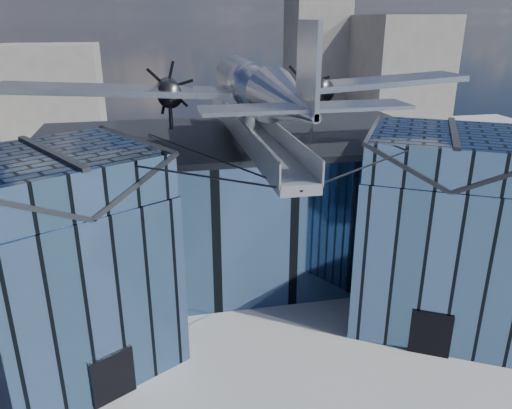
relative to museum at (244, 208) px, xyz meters
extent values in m
plane|color=gray|center=(0.00, -5.82, -5.54)|extent=(120.00, 120.00, 0.00)
cube|color=#45648C|center=(0.00, 3.18, -0.79)|extent=(28.00, 14.00, 9.50)
cube|color=#222529|center=(0.00, 3.18, 4.16)|extent=(28.00, 14.00, 0.40)
cube|color=#45648C|center=(-10.50, -6.82, -0.79)|extent=(11.79, 11.43, 9.50)
cube|color=#45648C|center=(-10.50, -6.82, 5.06)|extent=(11.56, 11.20, 2.20)
cube|color=#222529|center=(-12.45, -7.94, 5.06)|extent=(7.98, 9.23, 2.40)
cube|color=#222529|center=(-8.55, -5.69, 5.06)|extent=(7.98, 9.23, 2.40)
cube|color=#222529|center=(-10.50, -6.82, 6.21)|extent=(4.30, 7.10, 0.18)
cube|color=black|center=(-8.48, -10.33, -4.24)|extent=(2.03, 1.32, 2.60)
cube|color=black|center=(-6.60, -4.57, -0.79)|extent=(0.34, 0.34, 9.50)
cube|color=#45648C|center=(10.50, -6.82, -0.79)|extent=(11.79, 11.43, 9.50)
cube|color=#45648C|center=(10.50, -6.82, 5.06)|extent=(11.56, 11.20, 2.20)
cube|color=#222529|center=(8.55, -5.69, 5.06)|extent=(7.98, 9.23, 2.40)
cube|color=#222529|center=(12.45, -7.94, 5.06)|extent=(7.98, 9.23, 2.40)
cube|color=#222529|center=(10.50, -6.82, 6.21)|extent=(4.30, 7.10, 0.18)
cube|color=black|center=(8.48, -10.33, -4.24)|extent=(2.03, 1.32, 2.60)
cube|color=black|center=(6.60, -4.57, -0.79)|extent=(0.34, 0.34, 9.50)
cube|color=#92979F|center=(0.00, -2.32, 5.56)|extent=(1.80, 21.00, 0.50)
cube|color=#92979F|center=(-0.90, -2.32, 6.21)|extent=(0.08, 21.00, 1.10)
cube|color=#92979F|center=(0.90, -2.32, 6.21)|extent=(0.08, 21.00, 1.10)
cylinder|color=#92979F|center=(0.00, 7.18, 4.89)|extent=(0.44, 0.44, 1.35)
cylinder|color=#92979F|center=(0.00, 1.18, 4.89)|extent=(0.44, 0.44, 1.35)
cylinder|color=#92979F|center=(0.00, -2.82, 4.89)|extent=(0.44, 0.44, 1.35)
cylinder|color=#92979F|center=(0.00, -1.82, 6.51)|extent=(0.70, 0.70, 1.40)
cylinder|color=black|center=(-5.25, -9.82, 5.86)|extent=(10.55, 6.08, 0.69)
cylinder|color=black|center=(5.25, -9.82, 5.86)|extent=(10.55, 6.08, 0.69)
cylinder|color=black|center=(-3.00, -4.32, 5.01)|extent=(6.09, 17.04, 1.19)
cylinder|color=black|center=(3.00, -4.32, 5.01)|extent=(6.09, 17.04, 1.19)
cylinder|color=#AAB0B7|center=(0.00, -1.82, 8.46)|extent=(2.50, 11.00, 2.50)
sphere|color=#AAB0B7|center=(0.00, 3.68, 8.46)|extent=(2.50, 2.50, 2.50)
cube|color=black|center=(0.00, 2.68, 9.15)|extent=(1.60, 1.40, 0.50)
cone|color=#AAB0B7|center=(0.00, -10.82, 8.76)|extent=(2.50, 7.00, 2.50)
cube|color=#AAB0B7|center=(0.00, -13.12, 10.36)|extent=(0.18, 2.40, 3.40)
cube|color=#AAB0B7|center=(0.00, -13.02, 8.96)|extent=(8.00, 1.80, 0.14)
cube|color=#AAB0B7|center=(-7.00, -0.82, 8.16)|extent=(14.00, 3.20, 1.08)
cylinder|color=black|center=(-4.60, -0.22, 7.91)|extent=(1.44, 3.20, 1.44)
cone|color=black|center=(-4.60, 1.58, 7.91)|extent=(0.70, 0.70, 0.70)
cube|color=black|center=(-4.60, 1.73, 7.91)|extent=(1.05, 0.06, 3.33)
cube|color=black|center=(-4.60, 1.73, 7.91)|extent=(2.53, 0.06, 2.53)
cube|color=black|center=(-4.60, 1.73, 7.91)|extent=(3.33, 0.06, 1.05)
cylinder|color=black|center=(-4.60, -0.82, 6.69)|extent=(0.24, 0.24, 1.75)
cube|color=#AAB0B7|center=(7.00, -0.82, 8.16)|extent=(14.00, 3.20, 1.08)
cylinder|color=black|center=(4.60, -0.22, 7.91)|extent=(1.44, 3.20, 1.44)
cone|color=black|center=(4.60, 1.58, 7.91)|extent=(0.70, 0.70, 0.70)
cube|color=black|center=(4.60, 1.73, 7.91)|extent=(1.05, 0.06, 3.33)
cube|color=black|center=(4.60, 1.73, 7.91)|extent=(2.53, 0.06, 2.53)
cube|color=black|center=(4.60, 1.73, 7.91)|extent=(3.33, 0.06, 1.05)
cylinder|color=black|center=(4.60, -0.82, 6.69)|extent=(0.24, 0.24, 1.75)
cube|color=slate|center=(32.00, 42.18, 3.46)|extent=(12.00, 14.00, 18.00)
cube|color=slate|center=(-20.00, 49.18, 1.46)|extent=(14.00, 10.00, 14.00)
cube|color=slate|center=(22.00, 52.18, 7.46)|extent=(9.00, 9.00, 26.00)
cylinder|color=black|center=(25.56, 8.61, -4.37)|extent=(0.42, 0.42, 2.33)
sphere|color=#234819|center=(25.56, 8.61, -2.29)|extent=(3.95, 3.95, 3.05)
camera|label=1|loc=(-5.70, -31.05, 12.15)|focal=35.00mm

